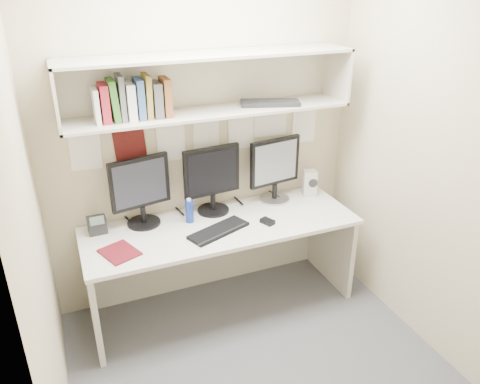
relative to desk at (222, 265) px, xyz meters
name	(u,v)px	position (x,y,z in m)	size (l,w,h in m)	color
floor	(256,360)	(0.00, -0.65, -0.37)	(2.40, 2.00, 0.01)	#4A4A50
wall_back	(204,135)	(0.00, 0.35, 0.93)	(2.40, 0.02, 2.60)	#BEB191
wall_front	(366,284)	(0.00, -1.65, 0.93)	(2.40, 0.02, 2.60)	#BEB191
wall_left	(30,225)	(-1.20, -0.65, 0.93)	(0.02, 2.00, 2.60)	#BEB191
wall_right	(426,158)	(1.20, -0.65, 0.93)	(0.02, 2.00, 2.60)	#BEB191
desk	(222,265)	(0.00, 0.00, 0.00)	(2.00, 0.70, 0.73)	silver
overhead_hutch	(208,82)	(0.00, 0.21, 1.35)	(2.00, 0.38, 0.40)	beige
pinned_papers	(204,142)	(0.00, 0.34, 0.88)	(1.92, 0.01, 0.48)	white
monitor_left	(141,189)	(-0.52, 0.22, 0.64)	(0.44, 0.24, 0.51)	black
monitor_center	(212,178)	(0.01, 0.22, 0.64)	(0.45, 0.24, 0.52)	black
monitor_right	(275,168)	(0.54, 0.22, 0.64)	(0.44, 0.24, 0.52)	#A5A5AA
keyboard	(219,231)	(-0.06, -0.11, 0.37)	(0.46, 0.16, 0.02)	black
mouse	(267,221)	(0.32, -0.13, 0.38)	(0.06, 0.10, 0.03)	black
speaker	(310,183)	(0.85, 0.19, 0.47)	(0.13, 0.14, 0.21)	#B7B7B2
blue_bottle	(189,211)	(-0.20, 0.11, 0.45)	(0.06, 0.06, 0.19)	navy
maroon_notebook	(120,252)	(-0.76, -0.13, 0.37)	(0.20, 0.25, 0.01)	#5A0F17
desk_phone	(97,225)	(-0.85, 0.21, 0.42)	(0.13, 0.12, 0.15)	black
book_stack	(133,100)	(-0.53, 0.15, 1.30)	(0.48, 0.18, 0.29)	silver
hutch_tray	(270,103)	(0.44, 0.13, 1.19)	(0.42, 0.16, 0.03)	black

